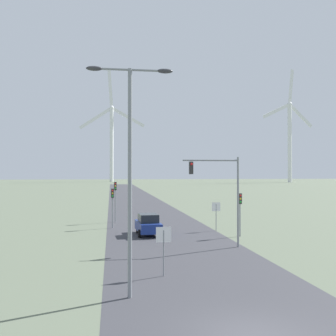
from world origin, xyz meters
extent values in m
cube|color=#38383D|center=(0.00, 48.00, 0.00)|extent=(10.00, 240.00, 0.01)
cylinder|color=gray|center=(-3.82, 4.67, 4.97)|extent=(0.18, 0.18, 9.94)
cylinder|color=gray|center=(-3.82, 4.67, 9.89)|extent=(3.07, 0.10, 0.10)
ellipsoid|color=#333338|center=(-5.35, 4.67, 9.89)|extent=(0.70, 0.32, 0.20)
ellipsoid|color=#333338|center=(-2.28, 4.67, 9.89)|extent=(0.70, 0.32, 0.20)
cylinder|color=gray|center=(-1.90, 7.96, 1.20)|extent=(0.07, 0.07, 2.39)
cube|color=white|center=(-1.90, 7.95, 2.17)|extent=(0.81, 0.01, 0.81)
cube|color=red|center=(-1.90, 7.96, 2.17)|extent=(0.76, 0.02, 0.76)
cylinder|color=gray|center=(5.05, 23.07, 1.23)|extent=(0.07, 0.07, 2.45)
cube|color=white|center=(5.05, 23.05, 2.23)|extent=(0.81, 0.01, 0.81)
cube|color=red|center=(5.05, 23.07, 2.23)|extent=(0.76, 0.02, 0.76)
cylinder|color=gray|center=(-4.47, 26.26, 1.92)|extent=(0.11, 0.11, 3.84)
cube|color=#2D2D2D|center=(-4.47, 26.26, 3.39)|extent=(0.28, 0.24, 0.90)
sphere|color=red|center=(-4.47, 26.12, 3.66)|extent=(0.16, 0.16, 0.16)
sphere|color=gold|center=(-4.47, 26.12, 3.39)|extent=(0.16, 0.16, 0.16)
sphere|color=green|center=(-4.47, 26.12, 3.12)|extent=(0.16, 0.16, 0.16)
cylinder|color=gray|center=(6.19, 19.62, 1.82)|extent=(0.11, 0.11, 3.65)
cube|color=#2D2D2D|center=(6.19, 19.62, 3.20)|extent=(0.28, 0.24, 0.90)
sphere|color=red|center=(6.19, 19.49, 3.47)|extent=(0.16, 0.16, 0.16)
sphere|color=gold|center=(6.19, 19.49, 3.20)|extent=(0.16, 0.16, 0.16)
sphere|color=green|center=(6.19, 19.49, 2.93)|extent=(0.16, 0.16, 0.16)
cylinder|color=gray|center=(-4.15, 30.76, 2.19)|extent=(0.11, 0.11, 4.39)
cube|color=#2D2D2D|center=(-4.15, 30.76, 3.94)|extent=(0.28, 0.24, 0.90)
sphere|color=red|center=(-4.15, 30.63, 4.21)|extent=(0.16, 0.16, 0.16)
sphere|color=gold|center=(-4.15, 30.63, 3.94)|extent=(0.16, 0.16, 0.16)
sphere|color=green|center=(-4.15, 30.63, 3.67)|extent=(0.16, 0.16, 0.16)
cylinder|color=gray|center=(4.53, 15.13, 3.27)|extent=(0.14, 0.14, 6.54)
cylinder|color=gray|center=(2.48, 15.13, 6.29)|extent=(4.09, 0.12, 0.12)
cube|color=#2D2D2D|center=(1.05, 15.13, 5.74)|extent=(0.28, 0.24, 0.90)
sphere|color=red|center=(1.05, 15.00, 6.01)|extent=(0.18, 0.18, 0.18)
cube|color=navy|center=(-1.43, 21.59, 0.73)|extent=(2.08, 4.22, 0.80)
cube|color=#1E2328|center=(-1.43, 21.44, 1.48)|extent=(1.70, 2.20, 0.70)
cylinder|color=black|center=(-2.26, 22.86, 0.33)|extent=(0.22, 0.66, 0.66)
cylinder|color=black|center=(-0.60, 22.86, 0.33)|extent=(0.22, 0.66, 0.66)
cylinder|color=black|center=(-2.26, 20.32, 0.33)|extent=(0.22, 0.66, 0.66)
cylinder|color=black|center=(-0.60, 20.32, 0.33)|extent=(0.22, 0.66, 0.66)
cylinder|color=white|center=(-4.22, 220.99, 21.75)|extent=(2.20, 2.20, 43.49)
sphere|color=white|center=(-4.22, 220.99, 43.49)|extent=(2.60, 2.60, 2.60)
cube|color=white|center=(5.83, 223.77, 38.48)|extent=(19.87, 5.94, 11.09)
cube|color=white|center=(-5.07, 220.76, 55.04)|extent=(3.45, 1.40, 21.93)
cube|color=white|center=(-13.44, 218.45, 36.96)|extent=(18.51, 5.56, 13.81)
cylinder|color=white|center=(92.69, 191.17, 21.46)|extent=(2.20, 2.20, 42.93)
sphere|color=white|center=(92.69, 191.17, 42.93)|extent=(2.60, 2.60, 2.60)
cube|color=white|center=(100.48, 193.46, 37.04)|extent=(15.74, 5.07, 12.47)
cube|color=white|center=(93.68, 191.46, 52.91)|extent=(3.72, 1.53, 18.86)
cube|color=white|center=(83.90, 188.58, 38.84)|extent=(17.29, 5.52, 9.30)
camera|label=1|loc=(-4.63, -12.40, 5.42)|focal=42.00mm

